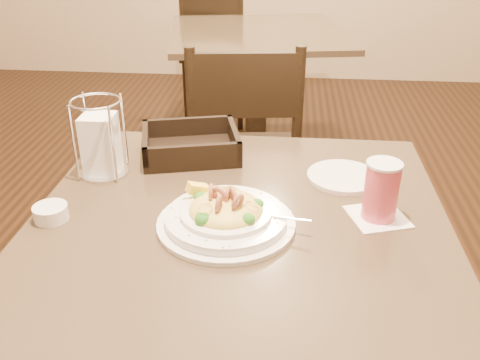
# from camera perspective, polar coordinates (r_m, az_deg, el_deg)

# --- Properties ---
(main_table) EXTENTS (0.90, 0.90, 0.74)m
(main_table) POSITION_cam_1_polar(r_m,az_deg,el_deg) (1.30, -0.08, -12.76)
(main_table) COLOR black
(main_table) RESTS_ON ground
(background_table) EXTENTS (1.04, 1.04, 0.74)m
(background_table) POSITION_cam_1_polar(r_m,az_deg,el_deg) (2.97, 1.78, 11.24)
(background_table) COLOR black
(background_table) RESTS_ON ground
(dining_chair_near) EXTENTS (0.47, 0.47, 0.93)m
(dining_chair_near) POSITION_cam_1_polar(r_m,az_deg,el_deg) (2.03, 0.37, 2.99)
(dining_chair_near) COLOR black
(dining_chair_near) RESTS_ON ground
(dining_chair_far) EXTENTS (0.45, 0.45, 0.93)m
(dining_chair_far) POSITION_cam_1_polar(r_m,az_deg,el_deg) (3.56, -2.54, 13.88)
(dining_chair_far) COLOR black
(dining_chair_far) RESTS_ON ground
(pasta_bowl) EXTENTS (0.32, 0.29, 0.09)m
(pasta_bowl) POSITION_cam_1_polar(r_m,az_deg,el_deg) (1.11, -1.53, -3.74)
(pasta_bowl) COLOR white
(pasta_bowl) RESTS_ON main_table
(drink_glass) EXTENTS (0.15, 0.15, 0.13)m
(drink_glass) POSITION_cam_1_polar(r_m,az_deg,el_deg) (1.16, 14.82, -1.14)
(drink_glass) COLOR white
(drink_glass) RESTS_ON main_table
(bread_basket) EXTENTS (0.29, 0.26, 0.07)m
(bread_basket) POSITION_cam_1_polar(r_m,az_deg,el_deg) (1.44, -5.28, 3.55)
(bread_basket) COLOR black
(bread_basket) RESTS_ON main_table
(napkin_caddy) EXTENTS (0.12, 0.12, 0.19)m
(napkin_caddy) POSITION_cam_1_polar(r_m,az_deg,el_deg) (1.35, -14.65, 3.88)
(napkin_caddy) COLOR silver
(napkin_caddy) RESTS_ON main_table
(side_plate) EXTENTS (0.20, 0.20, 0.01)m
(side_plate) POSITION_cam_1_polar(r_m,az_deg,el_deg) (1.34, 10.94, 0.36)
(side_plate) COLOR white
(side_plate) RESTS_ON main_table
(butter_ramekin) EXTENTS (0.08, 0.08, 0.03)m
(butter_ramekin) POSITION_cam_1_polar(r_m,az_deg,el_deg) (1.21, -19.53, -3.31)
(butter_ramekin) COLOR white
(butter_ramekin) RESTS_ON main_table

